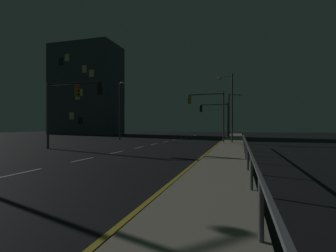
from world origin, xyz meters
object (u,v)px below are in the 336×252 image
(traffic_light_near_left, at_px, (71,100))
(street_lamp_mid_block, at_px, (231,111))
(traffic_light_near_right, at_px, (208,107))
(street_lamp_corner, at_px, (230,101))
(building_distant, at_px, (87,90))
(traffic_light_far_center, at_px, (215,113))
(traffic_light_mid_left, at_px, (61,102))
(street_lamp_across_street, at_px, (120,106))

(traffic_light_near_left, bearing_deg, street_lamp_mid_block, 64.54)
(traffic_light_near_right, relative_size, street_lamp_corner, 0.74)
(building_distant, bearing_deg, traffic_light_near_left, -57.25)
(traffic_light_near_right, distance_m, building_distant, 36.27)
(traffic_light_far_center, height_order, traffic_light_near_left, traffic_light_near_left)
(building_distant, bearing_deg, traffic_light_mid_left, -58.60)
(traffic_light_near_left, xyz_separation_m, street_lamp_across_street, (-2.25, 12.79, 0.59))
(traffic_light_mid_left, relative_size, street_lamp_corner, 0.73)
(traffic_light_mid_left, relative_size, street_lamp_mid_block, 0.78)
(traffic_light_near_left, relative_size, building_distant, 0.28)
(traffic_light_near_right, relative_size, street_lamp_mid_block, 0.79)
(traffic_light_mid_left, distance_m, traffic_light_near_left, 1.12)
(traffic_light_near_right, distance_m, traffic_light_near_left, 14.40)
(traffic_light_mid_left, height_order, street_lamp_corner, street_lamp_corner)
(street_lamp_corner, height_order, building_distant, building_distant)
(traffic_light_mid_left, relative_size, building_distant, 0.28)
(street_lamp_mid_block, bearing_deg, street_lamp_across_street, -139.85)
(traffic_light_near_right, bearing_deg, traffic_light_far_center, 89.29)
(street_lamp_corner, relative_size, street_lamp_across_street, 0.97)
(traffic_light_near_left, xyz_separation_m, street_lamp_corner, (11.95, 11.09, 0.64))
(street_lamp_corner, xyz_separation_m, building_distant, (-31.89, 19.92, 5.25))
(traffic_light_near_right, xyz_separation_m, building_distant, (-29.52, 20.25, 5.83))
(traffic_light_near_right, bearing_deg, street_lamp_corner, 8.04)
(traffic_light_near_right, relative_size, building_distant, 0.28)
(traffic_light_near_left, bearing_deg, traffic_light_near_right, 48.31)
(street_lamp_across_street, bearing_deg, traffic_light_near_left, -80.01)
(street_lamp_across_street, bearing_deg, street_lamp_corner, -6.83)
(traffic_light_far_center, xyz_separation_m, building_distant, (-29.61, 12.88, 6.20))
(traffic_light_near_left, relative_size, street_lamp_across_street, 0.72)
(street_lamp_across_street, bearing_deg, traffic_light_near_right, -9.76)
(traffic_light_far_center, relative_size, building_distant, 0.25)
(traffic_light_near_left, distance_m, street_lamp_across_street, 13.00)
(traffic_light_near_right, bearing_deg, building_distant, 145.55)
(traffic_light_mid_left, bearing_deg, traffic_light_near_right, 44.83)
(traffic_light_near_right, distance_m, street_lamp_across_street, 12.02)
(traffic_light_far_center, xyz_separation_m, traffic_light_near_left, (-9.67, -18.13, 0.31))
(traffic_light_near_left, relative_size, street_lamp_mid_block, 0.80)
(building_distant, bearing_deg, street_lamp_mid_block, -11.54)
(traffic_light_mid_left, distance_m, building_distant, 36.67)
(street_lamp_corner, bearing_deg, traffic_light_far_center, 107.92)
(traffic_light_far_center, bearing_deg, traffic_light_near_right, -90.71)
(traffic_light_mid_left, relative_size, traffic_light_far_center, 1.10)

